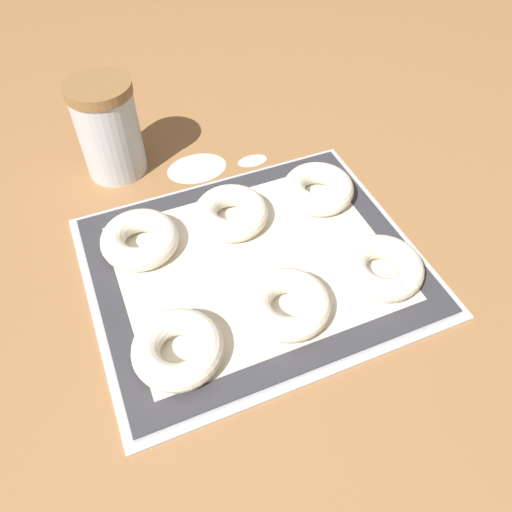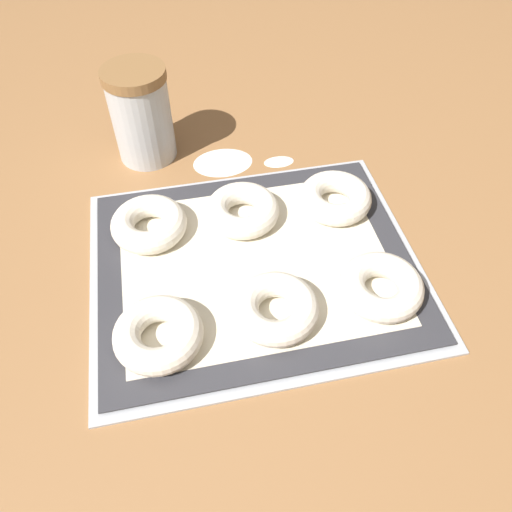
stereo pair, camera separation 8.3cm
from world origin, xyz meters
name	(u,v)px [view 1 (the left image)]	position (x,y,z in m)	size (l,w,h in m)	color
ground_plane	(259,266)	(0.00, 0.00, 0.00)	(2.80, 2.80, 0.00)	olive
baking_tray	(256,267)	(-0.01, 0.00, 0.00)	(0.45, 0.38, 0.01)	#B2B5BA
baking_mat	(256,265)	(-0.01, 0.00, 0.01)	(0.43, 0.36, 0.00)	#333338
bagel_front_left	(178,349)	(-0.15, -0.10, 0.03)	(0.11, 0.11, 0.03)	silver
bagel_front_center	(289,304)	(0.00, -0.09, 0.03)	(0.11, 0.11, 0.03)	silver
bagel_front_right	(383,268)	(0.14, -0.09, 0.03)	(0.11, 0.11, 0.03)	silver
bagel_back_left	(140,239)	(-0.14, 0.09, 0.03)	(0.11, 0.11, 0.03)	silver
bagel_back_center	(231,213)	(-0.01, 0.09, 0.03)	(0.11, 0.11, 0.03)	silver
bagel_back_right	(318,189)	(0.13, 0.08, 0.03)	(0.11, 0.11, 0.03)	silver
flour_canister	(108,129)	(-0.14, 0.29, 0.08)	(0.10, 0.10, 0.16)	silver
flour_patch_near	(197,168)	(-0.01, 0.24, 0.00)	(0.10, 0.07, 0.00)	white
flour_patch_far	(252,160)	(0.08, 0.22, 0.00)	(0.05, 0.03, 0.00)	white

